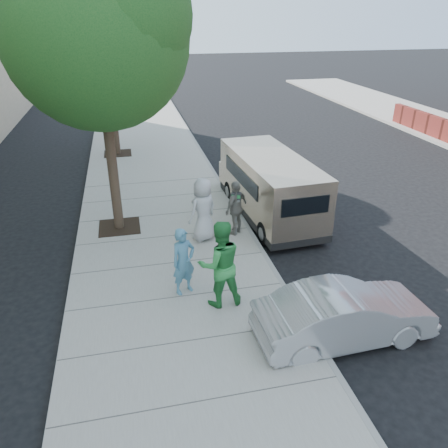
{
  "coord_description": "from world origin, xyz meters",
  "views": [
    {
      "loc": [
        -1.82,
        -9.65,
        5.98
      ],
      "look_at": [
        0.36,
        0.02,
        1.1
      ],
      "focal_mm": 35.0,
      "sensor_mm": 36.0,
      "label": 1
    }
  ],
  "objects_px": {
    "van": "(269,185)",
    "person_striped_polo": "(236,208)",
    "tree_near": "(98,29)",
    "person_green_shirt": "(220,264)",
    "parking_meter": "(236,205)",
    "person_officer": "(184,261)",
    "tree_far": "(106,40)",
    "person_gray_shirt": "(203,210)",
    "sedan": "(345,315)"
  },
  "relations": [
    {
      "from": "tree_far",
      "to": "van",
      "type": "bearing_deg",
      "value": -58.28
    },
    {
      "from": "tree_near",
      "to": "parking_meter",
      "type": "bearing_deg",
      "value": -21.53
    },
    {
      "from": "tree_near",
      "to": "person_striped_polo",
      "type": "distance_m",
      "value": 5.74
    },
    {
      "from": "van",
      "to": "person_gray_shirt",
      "type": "xyz_separation_m",
      "value": [
        -2.35,
        -1.4,
        -0.0
      ]
    },
    {
      "from": "tree_near",
      "to": "person_green_shirt",
      "type": "xyz_separation_m",
      "value": [
        2.09,
        -4.31,
        -4.41
      ]
    },
    {
      "from": "parking_meter",
      "to": "sedan",
      "type": "relative_size",
      "value": 0.37
    },
    {
      "from": "tree_near",
      "to": "person_green_shirt",
      "type": "height_order",
      "value": "tree_near"
    },
    {
      "from": "van",
      "to": "sedan",
      "type": "bearing_deg",
      "value": -96.97
    },
    {
      "from": "tree_far",
      "to": "person_green_shirt",
      "type": "xyz_separation_m",
      "value": [
        2.09,
        -11.91,
        -3.75
      ]
    },
    {
      "from": "person_green_shirt",
      "to": "tree_near",
      "type": "bearing_deg",
      "value": -67.32
    },
    {
      "from": "tree_far",
      "to": "parking_meter",
      "type": "distance_m",
      "value": 10.16
    },
    {
      "from": "van",
      "to": "person_striped_polo",
      "type": "xyz_separation_m",
      "value": [
        -1.37,
        -1.26,
        -0.1
      ]
    },
    {
      "from": "person_gray_shirt",
      "to": "person_striped_polo",
      "type": "distance_m",
      "value": 0.99
    },
    {
      "from": "sedan",
      "to": "person_green_shirt",
      "type": "bearing_deg",
      "value": 52.35
    },
    {
      "from": "tree_far",
      "to": "person_striped_polo",
      "type": "relative_size",
      "value": 4.06
    },
    {
      "from": "tree_far",
      "to": "parking_meter",
      "type": "xyz_separation_m",
      "value": [
        3.21,
        -8.87,
        -3.78
      ]
    },
    {
      "from": "tree_near",
      "to": "sedan",
      "type": "bearing_deg",
      "value": -53.83
    },
    {
      "from": "tree_far",
      "to": "person_green_shirt",
      "type": "height_order",
      "value": "tree_far"
    },
    {
      "from": "tree_near",
      "to": "person_gray_shirt",
      "type": "bearing_deg",
      "value": -29.36
    },
    {
      "from": "tree_near",
      "to": "person_striped_polo",
      "type": "relative_size",
      "value": 4.71
    },
    {
      "from": "tree_near",
      "to": "tree_far",
      "type": "distance_m",
      "value": 7.63
    },
    {
      "from": "tree_far",
      "to": "parking_meter",
      "type": "height_order",
      "value": "tree_far"
    },
    {
      "from": "person_officer",
      "to": "person_striped_polo",
      "type": "relative_size",
      "value": 0.99
    },
    {
      "from": "tree_near",
      "to": "tree_far",
      "type": "height_order",
      "value": "tree_near"
    },
    {
      "from": "van",
      "to": "sedan",
      "type": "xyz_separation_m",
      "value": [
        -0.35,
        -5.96,
        -0.46
      ]
    },
    {
      "from": "person_officer",
      "to": "person_gray_shirt",
      "type": "bearing_deg",
      "value": 44.61
    },
    {
      "from": "sedan",
      "to": "person_officer",
      "type": "bearing_deg",
      "value": 51.03
    },
    {
      "from": "sedan",
      "to": "person_striped_polo",
      "type": "xyz_separation_m",
      "value": [
        -1.02,
        4.7,
        0.36
      ]
    },
    {
      "from": "person_striped_polo",
      "to": "tree_near",
      "type": "bearing_deg",
      "value": -60.36
    },
    {
      "from": "parking_meter",
      "to": "person_striped_polo",
      "type": "distance_m",
      "value": 0.2
    },
    {
      "from": "person_officer",
      "to": "person_green_shirt",
      "type": "bearing_deg",
      "value": -65.68
    },
    {
      "from": "tree_near",
      "to": "parking_meter",
      "type": "relative_size",
      "value": 5.74
    },
    {
      "from": "tree_far",
      "to": "person_officer",
      "type": "height_order",
      "value": "tree_far"
    },
    {
      "from": "tree_near",
      "to": "van",
      "type": "bearing_deg",
      "value": 1.5
    },
    {
      "from": "person_officer",
      "to": "tree_far",
      "type": "bearing_deg",
      "value": 71.58
    },
    {
      "from": "tree_near",
      "to": "tree_far",
      "type": "relative_size",
      "value": 1.16
    },
    {
      "from": "van",
      "to": "person_gray_shirt",
      "type": "bearing_deg",
      "value": -152.73
    },
    {
      "from": "sedan",
      "to": "person_gray_shirt",
      "type": "xyz_separation_m",
      "value": [
        -1.99,
        4.56,
        0.46
      ]
    },
    {
      "from": "sedan",
      "to": "person_officer",
      "type": "height_order",
      "value": "person_officer"
    },
    {
      "from": "sedan",
      "to": "person_green_shirt",
      "type": "xyz_separation_m",
      "value": [
        -2.18,
        1.53,
        0.55
      ]
    },
    {
      "from": "tree_far",
      "to": "sedan",
      "type": "xyz_separation_m",
      "value": [
        4.27,
        -13.44,
        -4.29
      ]
    },
    {
      "from": "parking_meter",
      "to": "person_officer",
      "type": "height_order",
      "value": "person_officer"
    },
    {
      "from": "van",
      "to": "person_striped_polo",
      "type": "relative_size",
      "value": 3.4
    },
    {
      "from": "person_green_shirt",
      "to": "person_striped_polo",
      "type": "distance_m",
      "value": 3.38
    },
    {
      "from": "sedan",
      "to": "person_gray_shirt",
      "type": "distance_m",
      "value": 5.0
    },
    {
      "from": "tree_far",
      "to": "person_officer",
      "type": "relative_size",
      "value": 4.09
    },
    {
      "from": "parking_meter",
      "to": "van",
      "type": "distance_m",
      "value": 1.98
    },
    {
      "from": "tree_far",
      "to": "person_officer",
      "type": "distance_m",
      "value": 12.07
    },
    {
      "from": "tree_near",
      "to": "van",
      "type": "xyz_separation_m",
      "value": [
        4.62,
        0.12,
        -4.5
      ]
    },
    {
      "from": "tree_far",
      "to": "van",
      "type": "distance_m",
      "value": 9.59
    }
  ]
}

